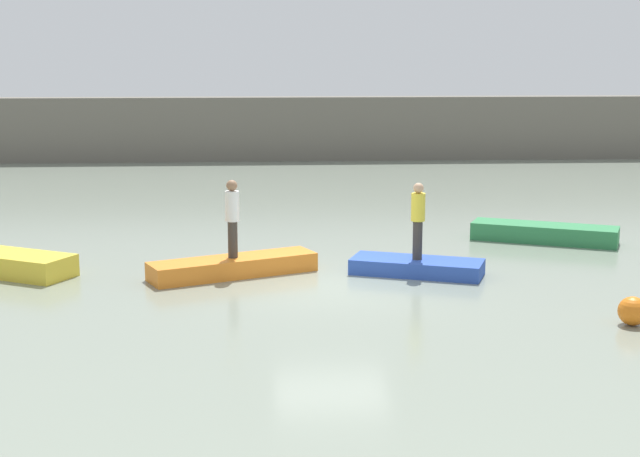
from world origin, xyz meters
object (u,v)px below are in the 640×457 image
object	(u,v)px
rowboat_green	(544,233)
person_yellow_shirt	(418,217)
rowboat_orange	(233,267)
person_white_shirt	(232,214)
rowboat_blue	(417,267)
rowboat_yellow	(7,263)
mooring_buoy	(633,311)

from	to	relation	value
rowboat_green	person_yellow_shirt	size ratio (longest dim) A/B	2.16
rowboat_orange	person_white_shirt	distance (m)	1.21
rowboat_green	person_white_shirt	xyz separation A→B (m)	(-8.24, -3.36, 1.19)
rowboat_blue	rowboat_green	distance (m)	5.33
rowboat_yellow	rowboat_green	bearing A→B (deg)	40.33
rowboat_orange	rowboat_green	world-z (taller)	rowboat_green
rowboat_orange	person_white_shirt	xyz separation A→B (m)	(0.00, -0.00, 1.21)
rowboat_blue	person_white_shirt	xyz separation A→B (m)	(-4.21, 0.13, 1.25)
rowboat_yellow	rowboat_blue	world-z (taller)	rowboat_yellow
rowboat_yellow	rowboat_orange	size ratio (longest dim) A/B	0.84
mooring_buoy	person_white_shirt	bearing A→B (deg)	149.73
rowboat_yellow	person_white_shirt	distance (m)	5.36
rowboat_blue	rowboat_green	xyz separation A→B (m)	(4.03, 3.49, 0.06)
rowboat_orange	person_white_shirt	bearing A→B (deg)	-113.87
mooring_buoy	rowboat_orange	bearing A→B (deg)	149.73
rowboat_green	person_white_shirt	size ratio (longest dim) A/B	2.14
rowboat_yellow	mooring_buoy	bearing A→B (deg)	7.28
rowboat_orange	rowboat_green	size ratio (longest dim) A/B	1.01
rowboat_yellow	rowboat_green	xyz separation A→B (m)	(13.45, 2.87, -0.02)
rowboat_blue	mooring_buoy	xyz separation A→B (m)	(3.36, -4.29, 0.10)
person_white_shirt	rowboat_orange	bearing A→B (deg)	90.00
rowboat_green	person_white_shirt	world-z (taller)	person_white_shirt
person_white_shirt	rowboat_green	bearing A→B (deg)	22.19
person_white_shirt	mooring_buoy	bearing A→B (deg)	-30.27
rowboat_yellow	rowboat_orange	xyz separation A→B (m)	(5.21, -0.49, -0.04)
rowboat_green	rowboat_blue	bearing A→B (deg)	-114.61
rowboat_yellow	person_yellow_shirt	world-z (taller)	person_yellow_shirt
rowboat_orange	person_yellow_shirt	xyz separation A→B (m)	(4.21, -0.13, 1.13)
rowboat_yellow	mooring_buoy	xyz separation A→B (m)	(12.79, -4.91, 0.02)
rowboat_yellow	mooring_buoy	world-z (taller)	mooring_buoy
person_yellow_shirt	rowboat_orange	bearing A→B (deg)	178.19
rowboat_yellow	rowboat_blue	bearing A→B (deg)	24.50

